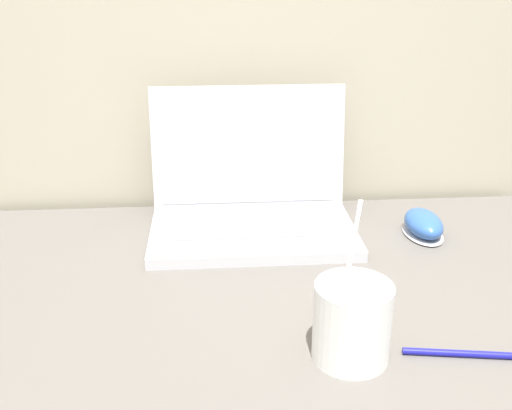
# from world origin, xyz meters

# --- Properties ---
(laptop) EXTENTS (0.37, 0.25, 0.25)m
(laptop) POSITION_xyz_m (0.00, 0.59, 0.82)
(laptop) COLOR silver
(laptop) RESTS_ON desk
(drink_cup) EXTENTS (0.10, 0.10, 0.21)m
(drink_cup) POSITION_xyz_m (0.10, 0.19, 0.81)
(drink_cup) COLOR white
(drink_cup) RESTS_ON desk
(computer_mouse) EXTENTS (0.07, 0.11, 0.04)m
(computer_mouse) POSITION_xyz_m (0.31, 0.54, 0.78)
(computer_mouse) COLOR #B2B2B7
(computer_mouse) RESTS_ON desk
(pen) EXTENTS (0.15, 0.03, 0.01)m
(pen) POSITION_xyz_m (0.24, 0.18, 0.76)
(pen) COLOR #191999
(pen) RESTS_ON desk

